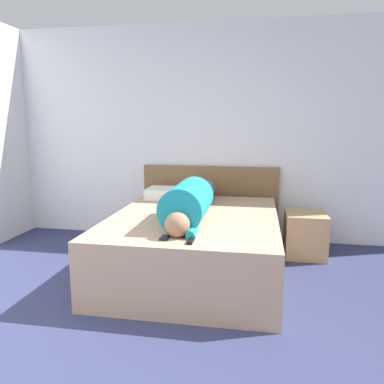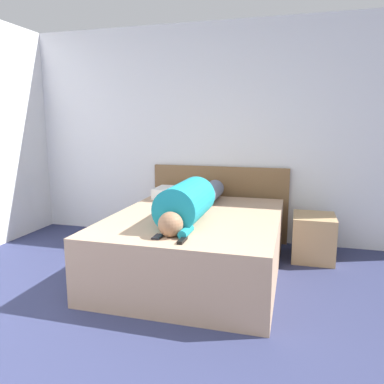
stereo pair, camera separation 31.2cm
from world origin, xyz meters
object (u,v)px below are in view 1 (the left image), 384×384
object	(u,v)px
nightstand	(305,234)
pillow_near_headboard	(172,193)
cell_phone	(165,238)
person_lying	(191,201)
tv_remote	(191,240)
bed	(195,244)

from	to	relation	value
nightstand	pillow_near_headboard	size ratio (longest dim) A/B	0.84
pillow_near_headboard	cell_phone	distance (m)	1.55
cell_phone	person_lying	bearing A→B (deg)	82.35
nightstand	tv_remote	size ratio (longest dim) A/B	3.29
pillow_near_headboard	person_lying	bearing A→B (deg)	-66.42
bed	cell_phone	world-z (taller)	cell_phone
bed	pillow_near_headboard	distance (m)	0.92
bed	nightstand	xyz separation A→B (m)	(1.11, 0.68, -0.05)
nightstand	pillow_near_headboard	xyz separation A→B (m)	(-1.50, 0.08, 0.39)
bed	tv_remote	xyz separation A→B (m)	(0.11, -0.82, 0.30)
nightstand	person_lying	distance (m)	1.45
bed	person_lying	bearing A→B (deg)	-96.20
bed	person_lying	distance (m)	0.45
bed	cell_phone	distance (m)	0.83
nightstand	tv_remote	world-z (taller)	tv_remote
bed	nightstand	bearing A→B (deg)	31.36
pillow_near_headboard	tv_remote	bearing A→B (deg)	-72.28
tv_remote	person_lying	bearing A→B (deg)	99.93
tv_remote	pillow_near_headboard	bearing A→B (deg)	107.72
person_lying	nightstand	bearing A→B (deg)	35.13
person_lying	bed	bearing A→B (deg)	83.80
bed	cell_phone	bearing A→B (deg)	-97.43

